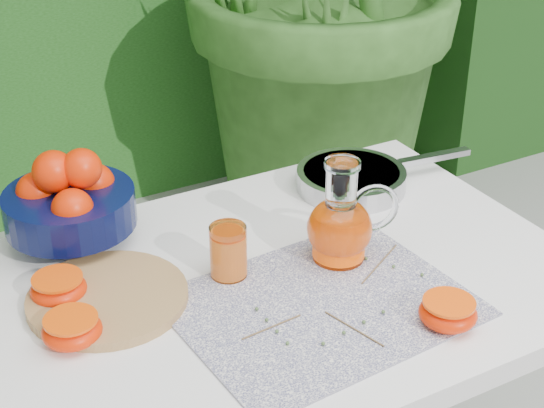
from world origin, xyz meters
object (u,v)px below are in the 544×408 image
white_table (278,317)px  fruit_bowl (69,200)px  cutting_board (108,298)px  juice_pitcher (341,225)px  saute_pan (353,178)px

white_table → fruit_bowl: 0.42m
cutting_board → juice_pitcher: 0.40m
cutting_board → saute_pan: saute_pan is taller
saute_pan → fruit_bowl: bearing=172.5°
juice_pitcher → saute_pan: bearing=51.5°
saute_pan → white_table: bearing=-144.4°
cutting_board → fruit_bowl: 0.22m
fruit_bowl → juice_pitcher: size_ratio=1.42×
white_table → cutting_board: 0.29m
white_table → juice_pitcher: juice_pitcher is taller
white_table → cutting_board: cutting_board is taller
cutting_board → saute_pan: 0.57m
cutting_board → juice_pitcher: size_ratio=1.39×
fruit_bowl → saute_pan: (0.55, -0.07, -0.06)m
white_table → fruit_bowl: size_ratio=3.82×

